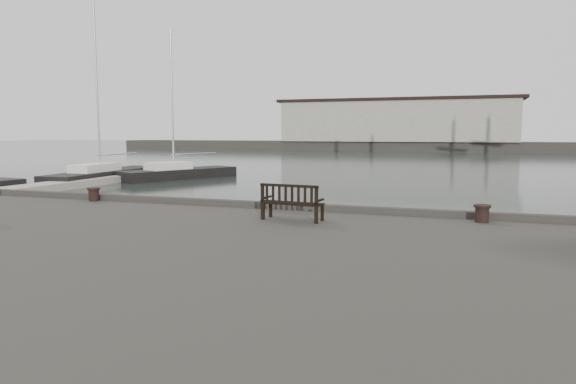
{
  "coord_description": "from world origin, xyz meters",
  "views": [
    {
      "loc": [
        5.58,
        -13.99,
        3.75
      ],
      "look_at": [
        0.92,
        -0.5,
        2.1
      ],
      "focal_mm": 32.0,
      "sensor_mm": 36.0,
      "label": 1
    }
  ],
  "objects_px": {
    "yacht_b": "(105,177)",
    "yacht_d": "(179,176)",
    "bench": "(292,209)",
    "bollard_right": "(482,214)",
    "bollard_left": "(94,194)"
  },
  "relations": [
    {
      "from": "yacht_b",
      "to": "yacht_d",
      "type": "xyz_separation_m",
      "value": [
        4.64,
        3.39,
        -0.01
      ]
    },
    {
      "from": "bench",
      "to": "bollard_right",
      "type": "distance_m",
      "value": 4.68
    },
    {
      "from": "bollard_left",
      "to": "yacht_b",
      "type": "relative_size",
      "value": 0.03
    },
    {
      "from": "yacht_b",
      "to": "bench",
      "type": "bearing_deg",
      "value": -47.03
    },
    {
      "from": "bollard_left",
      "to": "yacht_d",
      "type": "bearing_deg",
      "value": 115.04
    },
    {
      "from": "bench",
      "to": "bollard_right",
      "type": "bearing_deg",
      "value": 20.55
    },
    {
      "from": "bollard_right",
      "to": "bench",
      "type": "bearing_deg",
      "value": -164.39
    },
    {
      "from": "bollard_left",
      "to": "yacht_d",
      "type": "height_order",
      "value": "yacht_d"
    },
    {
      "from": "bollard_left",
      "to": "yacht_b",
      "type": "distance_m",
      "value": 25.34
    },
    {
      "from": "bollard_left",
      "to": "bollard_right",
      "type": "xyz_separation_m",
      "value": [
        11.75,
        -0.16,
        0.0
      ]
    },
    {
      "from": "yacht_b",
      "to": "yacht_d",
      "type": "bearing_deg",
      "value": 32.29
    },
    {
      "from": "bench",
      "to": "yacht_b",
      "type": "height_order",
      "value": "yacht_b"
    },
    {
      "from": "bench",
      "to": "yacht_d",
      "type": "distance_m",
      "value": 30.75
    },
    {
      "from": "bench",
      "to": "bollard_right",
      "type": "relative_size",
      "value": 3.69
    },
    {
      "from": "bollard_right",
      "to": "yacht_b",
      "type": "height_order",
      "value": "yacht_b"
    }
  ]
}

